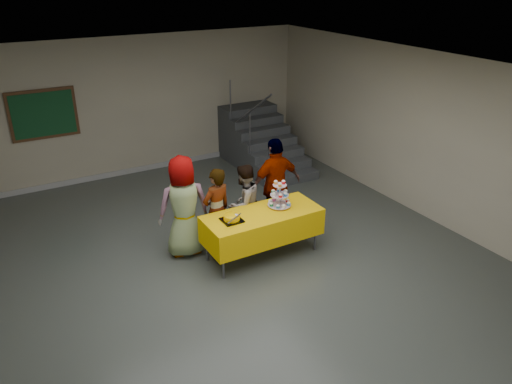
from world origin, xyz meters
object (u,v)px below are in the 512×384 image
schoolchild_c (244,204)px  staircase (259,143)px  cupcake_stand (279,197)px  schoolchild_a (184,207)px  bake_table (262,225)px  noticeboard (43,114)px  schoolchild_b (217,211)px  schoolchild_d (276,185)px  bear_cake (232,217)px

schoolchild_c → staircase: staircase is taller
cupcake_stand → schoolchild_a: (-1.39, 0.62, -0.10)m
bake_table → cupcake_stand: size_ratio=4.22×
schoolchild_a → staircase: staircase is taller
cupcake_stand → noticeboard: 5.27m
schoolchild_b → noticeboard: size_ratio=1.11×
schoolchild_d → cupcake_stand: bearing=61.6°
schoolchild_b → noticeboard: 4.49m
bake_table → schoolchild_b: bearing=137.5°
bake_table → bear_cake: bearing=179.8°
bear_cake → schoolchild_b: schoolchild_b is taller
bake_table → noticeboard: size_ratio=1.45×
schoolchild_b → schoolchild_d: 1.26m
schoolchild_a → staircase: bearing=-127.0°
bake_table → schoolchild_a: bearing=146.5°
bear_cake → schoolchild_a: size_ratio=0.21×
cupcake_stand → schoolchild_b: (-0.91, 0.44, -0.21)m
cupcake_stand → schoolchild_b: 1.03m
schoolchild_c → schoolchild_d: schoolchild_d is taller
schoolchild_b → noticeboard: (-1.88, 3.98, 0.88)m
schoolchild_b → schoolchild_d: bearing=175.5°
bear_cake → schoolchild_a: 0.85m
bear_cake → schoolchild_b: (-0.02, 0.50, -0.10)m
schoolchild_b → staircase: 4.09m
staircase → schoolchild_a: bearing=-136.2°
bear_cake → schoolchild_d: (1.22, 0.70, 0.01)m
schoolchild_a → schoolchild_d: 1.72m
cupcake_stand → schoolchild_c: bearing=125.6°
schoolchild_b → schoolchild_a: bearing=-33.9°
bake_table → schoolchild_d: size_ratio=1.12×
bake_table → noticeboard: bearing=118.4°
schoolchild_a → schoolchild_c: bearing=-176.3°
bake_table → schoolchild_d: 1.02m
cupcake_stand → staircase: 3.99m
bake_table → cupcake_stand: bearing=10.9°
schoolchild_a → staircase: size_ratio=0.70×
bear_cake → schoolchild_b: bearing=91.8°
schoolchild_a → schoolchild_d: schoolchild_d is taller
schoolchild_c → bear_cake: bearing=30.4°
schoolchild_b → schoolchild_c: (0.54, 0.08, -0.04)m
bear_cake → noticeboard: noticeboard is taller
cupcake_stand → noticeboard: (-2.79, 4.42, 0.67)m
bear_cake → staircase: size_ratio=0.15×
bake_table → cupcake_stand: 0.52m
bear_cake → schoolchild_c: (0.52, 0.58, -0.14)m
schoolchild_a → bear_cake: bearing=135.3°
cupcake_stand → noticeboard: noticeboard is taller
schoolchild_c → bake_table: bearing=73.4°
bake_table → staircase: (2.06, 3.65, -0.07)m
staircase → noticeboard: bearing=169.5°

